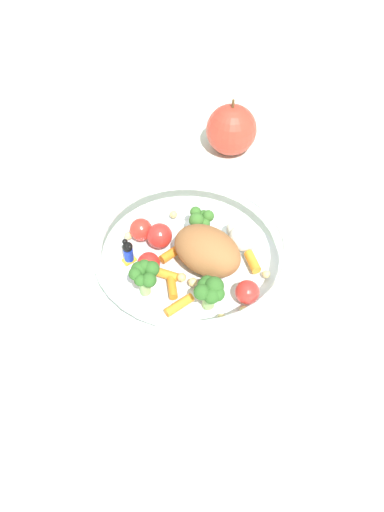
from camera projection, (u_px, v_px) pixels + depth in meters
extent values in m
plane|color=silver|center=(201.00, 275.00, 0.62)|extent=(2.40, 2.40, 0.00)
cylinder|color=white|center=(192.00, 268.00, 0.62)|extent=(0.22, 0.22, 0.01)
torus|color=white|center=(192.00, 246.00, 0.59)|extent=(0.23, 0.23, 0.01)
ellipsoid|color=#935B33|center=(207.00, 250.00, 0.60)|extent=(0.09, 0.06, 0.05)
cylinder|color=#8EB766|center=(145.00, 286.00, 0.58)|extent=(0.01, 0.01, 0.02)
sphere|color=#2D6023|center=(139.00, 270.00, 0.57)|extent=(0.02, 0.02, 0.02)
sphere|color=#2D6023|center=(135.00, 274.00, 0.56)|extent=(0.01, 0.01, 0.01)
sphere|color=#2D6023|center=(140.00, 280.00, 0.56)|extent=(0.01, 0.01, 0.01)
sphere|color=#2D6023|center=(149.00, 280.00, 0.56)|extent=(0.02, 0.02, 0.02)
sphere|color=#2D6023|center=(152.00, 269.00, 0.57)|extent=(0.02, 0.02, 0.02)
sphere|color=#2D6023|center=(144.00, 266.00, 0.57)|extent=(0.02, 0.02, 0.02)
cylinder|color=#8EB766|center=(208.00, 300.00, 0.57)|extent=(0.01, 0.01, 0.02)
sphere|color=#2D6023|center=(205.00, 285.00, 0.56)|extent=(0.02, 0.02, 0.02)
sphere|color=#2D6023|center=(201.00, 292.00, 0.56)|extent=(0.01, 0.01, 0.01)
sphere|color=#2D6023|center=(202.00, 292.00, 0.55)|extent=(0.02, 0.02, 0.02)
sphere|color=#2D6023|center=(211.00, 296.00, 0.55)|extent=(0.02, 0.02, 0.02)
sphere|color=#2D6023|center=(217.00, 294.00, 0.55)|extent=(0.02, 0.02, 0.02)
sphere|color=#2D6023|center=(214.00, 286.00, 0.55)|extent=(0.02, 0.02, 0.02)
sphere|color=#2D6023|center=(212.00, 285.00, 0.56)|extent=(0.02, 0.02, 0.02)
sphere|color=#2D6023|center=(207.00, 284.00, 0.56)|extent=(0.02, 0.02, 0.02)
cylinder|color=#7FAD5B|center=(203.00, 230.00, 0.64)|extent=(0.01, 0.01, 0.02)
sphere|color=#386B28|center=(196.00, 212.00, 0.63)|extent=(0.01, 0.01, 0.01)
sphere|color=#386B28|center=(197.00, 220.00, 0.62)|extent=(0.02, 0.02, 0.02)
sphere|color=#386B28|center=(204.00, 224.00, 0.63)|extent=(0.01, 0.01, 0.01)
sphere|color=#386B28|center=(208.00, 216.00, 0.63)|extent=(0.01, 0.01, 0.01)
sphere|color=#386B28|center=(204.00, 216.00, 0.63)|extent=(0.01, 0.01, 0.01)
sphere|color=white|center=(236.00, 229.00, 0.63)|extent=(0.02, 0.02, 0.02)
sphere|color=white|center=(239.00, 234.00, 0.63)|extent=(0.03, 0.03, 0.03)
sphere|color=white|center=(243.00, 237.00, 0.62)|extent=(0.03, 0.03, 0.03)
sphere|color=white|center=(250.00, 236.00, 0.63)|extent=(0.03, 0.03, 0.03)
sphere|color=white|center=(241.00, 232.00, 0.63)|extent=(0.03, 0.03, 0.03)
cube|color=yellow|center=(129.00, 260.00, 0.62)|extent=(0.01, 0.02, 0.00)
cylinder|color=#1933B2|center=(129.00, 254.00, 0.61)|extent=(0.01, 0.01, 0.02)
sphere|color=black|center=(128.00, 247.00, 0.60)|extent=(0.01, 0.01, 0.01)
sphere|color=black|center=(130.00, 247.00, 0.60)|extent=(0.01, 0.01, 0.01)
sphere|color=black|center=(125.00, 242.00, 0.60)|extent=(0.01, 0.01, 0.01)
cylinder|color=orange|center=(179.00, 305.00, 0.57)|extent=(0.02, 0.04, 0.01)
cylinder|color=orange|center=(167.00, 275.00, 0.60)|extent=(0.03, 0.02, 0.01)
cylinder|color=orange|center=(172.00, 288.00, 0.59)|extent=(0.03, 0.03, 0.01)
cylinder|color=orange|center=(172.00, 253.00, 0.62)|extent=(0.02, 0.03, 0.01)
cylinder|color=orange|center=(252.00, 262.00, 0.61)|extent=(0.03, 0.03, 0.01)
sphere|color=red|center=(162.00, 234.00, 0.63)|extent=(0.03, 0.03, 0.03)
sphere|color=red|center=(246.00, 294.00, 0.57)|extent=(0.03, 0.03, 0.03)
sphere|color=red|center=(141.00, 230.00, 0.64)|extent=(0.03, 0.03, 0.03)
sphere|color=red|center=(149.00, 264.00, 0.60)|extent=(0.03, 0.03, 0.03)
sphere|color=#D1B775|center=(222.00, 318.00, 0.56)|extent=(0.01, 0.01, 0.01)
sphere|color=#D1B775|center=(128.00, 236.00, 0.64)|extent=(0.01, 0.01, 0.01)
sphere|color=tan|center=(182.00, 277.00, 0.60)|extent=(0.01, 0.01, 0.01)
sphere|color=tan|center=(244.00, 310.00, 0.57)|extent=(0.01, 0.01, 0.01)
sphere|color=tan|center=(174.00, 214.00, 0.67)|extent=(0.01, 0.01, 0.01)
sphere|color=#D1B775|center=(193.00, 282.00, 0.59)|extent=(0.01, 0.01, 0.01)
sphere|color=tan|center=(266.00, 274.00, 0.60)|extent=(0.01, 0.01, 0.01)
sphere|color=#BC3828|center=(231.00, 130.00, 0.75)|extent=(0.07, 0.07, 0.07)
cylinder|color=brown|center=(233.00, 104.00, 0.72)|extent=(0.00, 0.00, 0.01)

